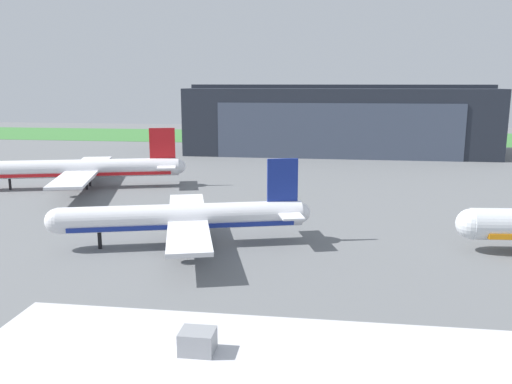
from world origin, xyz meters
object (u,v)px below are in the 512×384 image
Objects in this scene: maintenance_hangar at (338,120)px; airliner_near_right at (183,218)px; pushback_tractor at (281,191)px; airliner_far_left at (80,169)px.

airliner_near_right is (-22.88, -109.33, -6.66)m from maintenance_hangar.
airliner_near_right reaches higher than pushback_tractor.
pushback_tractor is (-12.08, -74.17, -9.60)m from maintenance_hangar.
airliner_near_right is 51.39m from airliner_far_left.
airliner_far_left is (-57.21, -71.09, -6.51)m from maintenance_hangar.
airliner_far_left reaches higher than pushback_tractor.
pushback_tractor is at bearing 72.93° from airliner_near_right.
airliner_far_left is (-34.33, 38.24, 0.15)m from airliner_near_right.
airliner_far_left is 45.34m from pushback_tractor.
maintenance_hangar reaches higher than airliner_near_right.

